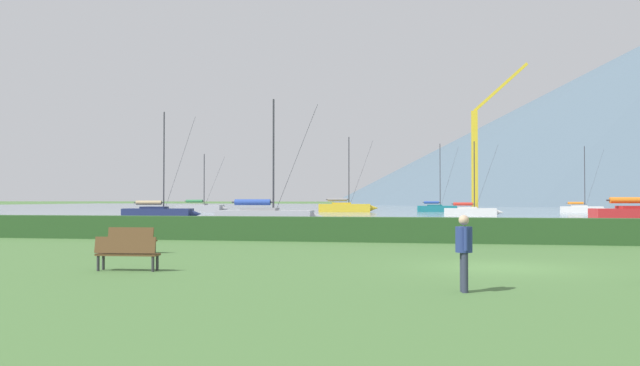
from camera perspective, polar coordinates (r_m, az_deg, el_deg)
The scene contains 14 objects.
ground_plane at distance 20.48m, azimuth 14.85°, elevation -6.90°, with size 1000.00×1000.00×0.00m, color #477038.
harbor_water at distance 157.36m, azimuth 11.92°, elevation -2.05°, with size 320.00×246.00×0.00m, color #8499A8.
hedge_line at distance 31.40m, azimuth 13.67°, elevation -3.91°, with size 80.00×1.20×1.15m, color #284C23.
sailboat_slip_1 at distance 80.32m, azimuth 12.61°, elevation -2.35°, with size 6.81×2.48×8.68m.
sailboat_slip_2 at distance 51.49m, azimuth -4.50°, elevation -2.81°, with size 8.42×3.00×9.60m.
sailboat_slip_5 at distance 68.78m, azimuth -13.42°, elevation -2.44°, with size 7.87×3.16×10.64m.
sailboat_slip_6 at distance 103.22m, azimuth 2.15°, elevation -2.04°, with size 9.22×3.73×11.49m.
sailboat_slip_8 at distance 106.48m, azimuth 9.88°, elevation -2.09°, with size 7.05×2.67×10.60m.
sailboat_slip_9 at distance 106.21m, azimuth 21.23°, elevation -2.04°, with size 6.62×1.98×9.74m.
sailboat_slip_10 at distance 103.39m, azimuth -10.00°, elevation -2.08°, with size 7.98×2.39×8.76m.
park_bench_near_path at distance 19.53m, azimuth -15.98°, elevation -5.59°, with size 1.77×0.61×0.95m.
park_bench_under_tree at distance 25.92m, azimuth -15.57°, elevation -4.53°, with size 1.76×0.60×0.95m.
person_seated_viewer at distance 14.84m, azimuth 12.04°, elevation -5.27°, with size 0.36×0.56×1.65m.
dock_crane at distance 88.05m, azimuth 13.10°, elevation 1.36°, with size 7.63×2.00×19.15m.
Camera 1 is at (-1.18, -20.34, 1.99)m, focal length 37.95 mm.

